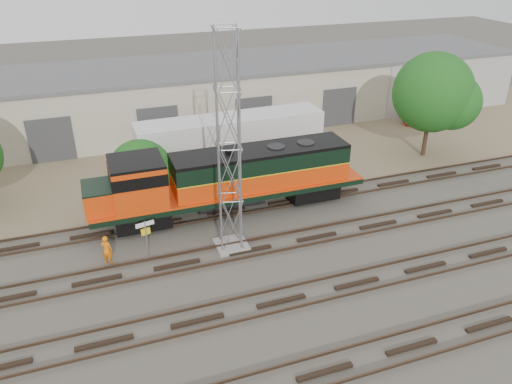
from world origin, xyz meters
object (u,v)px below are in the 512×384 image
object	(u,v)px
signal_tower	(229,151)
worker	(107,250)
semi_trailer	(235,137)
locomotive	(225,179)

from	to	relation	value
signal_tower	worker	distance (m)	8.15
worker	semi_trailer	distance (m)	13.38
signal_tower	locomotive	bearing A→B (deg)	77.70
locomotive	semi_trailer	world-z (taller)	locomotive
locomotive	signal_tower	distance (m)	5.07
locomotive	signal_tower	bearing A→B (deg)	-102.30
signal_tower	semi_trailer	xyz separation A→B (m)	(3.28, 9.62, -3.12)
worker	semi_trailer	size ratio (longest dim) A/B	0.12
locomotive	signal_tower	size ratio (longest dim) A/B	1.43
locomotive	signal_tower	world-z (taller)	signal_tower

